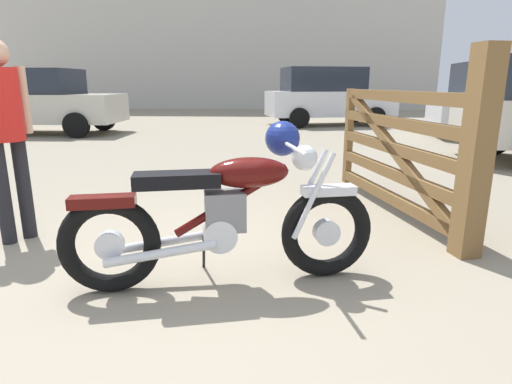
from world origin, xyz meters
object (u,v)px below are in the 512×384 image
vintage_motorcycle (230,212)px  timber_gate (410,149)px  bystander (4,121)px  silver_sedan_mid (39,102)px  red_hatchback_near (327,96)px

vintage_motorcycle → timber_gate: bearing=29.9°
timber_gate → bystander: bystander is taller
vintage_motorcycle → timber_gate: (1.63, 1.36, 0.21)m
vintage_motorcycle → silver_sedan_mid: silver_sedan_mid is taller
vintage_motorcycle → timber_gate: size_ratio=0.82×
bystander → vintage_motorcycle: bearing=9.9°
vintage_motorcycle → red_hatchback_near: 11.39m
vintage_motorcycle → bystander: (-1.88, 0.78, 0.53)m
bystander → timber_gate: bearing=41.8°
red_hatchback_near → silver_sedan_mid: bearing=-172.7°
silver_sedan_mid → red_hatchback_near: bearing=-160.7°
timber_gate → red_hatchback_near: 9.80m
timber_gate → red_hatchback_near: (0.72, 9.77, 0.21)m
bystander → silver_sedan_mid: (-3.71, 7.93, -0.18)m
timber_gate → vintage_motorcycle: bearing=118.7°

